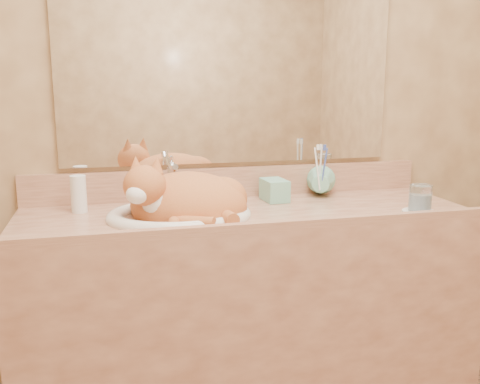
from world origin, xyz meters
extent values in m
cube|color=brown|center=(0.00, 1.00, 1.25)|extent=(2.40, 0.02, 2.50)
cube|color=white|center=(0.00, 0.99, 1.39)|extent=(1.30, 0.02, 0.80)
imported|color=#75BCA1|center=(0.15, 0.81, 0.94)|extent=(0.09, 0.09, 0.19)
imported|color=#75BCA1|center=(0.33, 0.86, 0.90)|extent=(0.16, 0.16, 0.11)
cylinder|color=white|center=(0.57, 0.55, 0.85)|extent=(0.12, 0.12, 0.01)
cylinder|color=white|center=(0.57, 0.55, 0.91)|extent=(0.08, 0.08, 0.09)
cylinder|color=white|center=(-0.58, 0.87, 0.92)|extent=(0.05, 0.05, 0.13)
camera|label=1|loc=(-0.48, -1.05, 1.30)|focal=40.00mm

